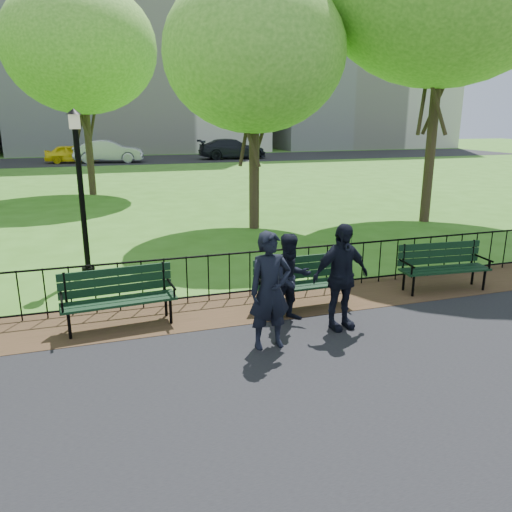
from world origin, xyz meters
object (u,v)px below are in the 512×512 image
object	(u,v)px
person_mid	(291,278)
person_right	(341,277)
person_left	(270,291)
sedan_dark	(232,149)
tree_near_e	(254,54)
park_bench_right_a	(443,262)
tree_far_c	(80,48)
taxi	(73,154)
sedan_silver	(109,151)
park_bench_main	(289,277)
park_bench_left_a	(118,291)
lamppost	(81,187)

from	to	relation	value
person_mid	person_right	xyz separation A→B (m)	(0.65, -0.50, 0.11)
person_left	sedan_dark	bearing A→B (deg)	74.35
tree_near_e	person_left	xyz separation A→B (m)	(-2.30, -8.00, -4.16)
park_bench_right_a	tree_far_c	distance (m)	17.56
person_right	taxi	bearing A→B (deg)	91.13
tree_far_c	person_left	distance (m)	17.70
person_right	sedan_silver	size ratio (longest dim) A/B	0.34
park_bench_main	park_bench_left_a	size ratio (longest dim) A/B	0.95
park_bench_main	person_right	size ratio (longest dim) A/B	1.02
park_bench_main	park_bench_left_a	bearing A→B (deg)	174.10
lamppost	person_right	bearing A→B (deg)	-47.78
lamppost	person_mid	world-z (taller)	lamppost
person_left	person_right	bearing A→B (deg)	12.22
person_left	park_bench_main	bearing A→B (deg)	56.46
taxi	park_bench_right_a	bearing A→B (deg)	-163.24
park_bench_left_a	tree_near_e	bearing A→B (deg)	51.38
tree_far_c	sedan_dark	distance (m)	20.95
lamppost	person_right	distance (m)	5.87
person_mid	taxi	bearing A→B (deg)	89.66
park_bench_main	person_left	size ratio (longest dim) A/B	1.00
park_bench_main	sedan_silver	bearing A→B (deg)	92.19
person_left	sedan_dark	world-z (taller)	person_left
person_left	person_right	world-z (taller)	person_left
person_mid	sedan_silver	xyz separation A→B (m)	(-1.76, 32.37, 0.08)
sedan_silver	tree_far_c	bearing A→B (deg)	-174.95
park_bench_left_a	person_left	xyz separation A→B (m)	(2.08, -1.52, 0.30)
park_bench_left_a	sedan_silver	bearing A→B (deg)	83.72
person_right	park_bench_right_a	bearing A→B (deg)	13.84
lamppost	tree_far_c	world-z (taller)	tree_far_c
park_bench_main	tree_far_c	size ratio (longest dim) A/B	0.20
person_mid	sedan_dark	bearing A→B (deg)	68.51
lamppost	sedan_dark	size ratio (longest dim) A/B	0.63
tree_far_c	person_right	bearing A→B (deg)	-77.27
park_bench_main	tree_far_c	xyz separation A→B (m)	(-3.22, 15.47, 5.43)
park_bench_main	sedan_dark	size ratio (longest dim) A/B	0.32
lamppost	park_bench_right_a	bearing A→B (deg)	-25.56
park_bench_right_a	sedan_silver	distance (m)	32.21
person_left	person_mid	bearing A→B (deg)	50.16
lamppost	park_bench_left_a	bearing A→B (deg)	-80.76
tree_far_c	person_left	world-z (taller)	tree_far_c
person_left	person_mid	distance (m)	1.05
tree_near_e	sedan_dark	bearing A→B (deg)	76.23
person_left	park_bench_right_a	bearing A→B (deg)	17.54
person_mid	person_left	bearing A→B (deg)	-136.40
park_bench_main	tree_far_c	distance (m)	16.71
lamppost	taxi	xyz separation A→B (m)	(-1.14, 29.16, -1.22)
taxi	person_right	bearing A→B (deg)	-168.28
tree_far_c	sedan_silver	distance (m)	17.29
taxi	sedan_silver	xyz separation A→B (m)	(2.61, -0.57, 0.16)
tree_far_c	person_right	distance (m)	17.63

